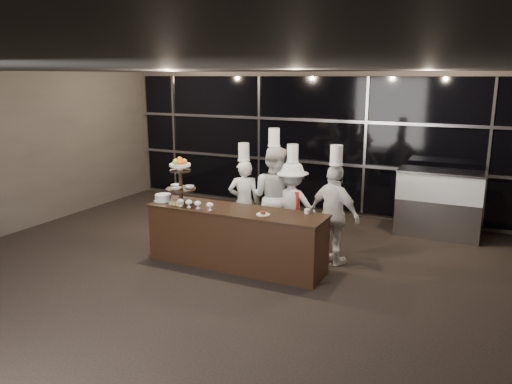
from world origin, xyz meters
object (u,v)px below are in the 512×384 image
at_px(buffet_counter, 236,238).
at_px(layer_cake, 163,198).
at_px(display_case, 439,200).
at_px(chef_c, 292,205).
at_px(chef_a, 244,201).
at_px(display_stand, 180,177).
at_px(chef_d, 334,214).
at_px(chef_b, 274,196).

height_order(buffet_counter, layer_cake, layer_cake).
height_order(display_case, chef_c, chef_c).
distance_m(layer_cake, chef_a, 1.43).
xyz_separation_m(layer_cake, display_case, (3.98, 3.01, -0.29)).
relative_size(display_stand, chef_d, 0.39).
relative_size(display_case, chef_a, 0.84).
distance_m(chef_a, chef_b, 0.53).
xyz_separation_m(display_case, chef_a, (-3.03, -1.95, 0.10)).
xyz_separation_m(display_case, chef_b, (-2.53, -1.81, 0.21)).
bearing_deg(display_stand, layer_cake, -171.15).
xyz_separation_m(buffet_counter, chef_d, (1.33, 0.75, 0.35)).
bearing_deg(display_case, chef_a, -147.24).
distance_m(display_stand, chef_b, 1.67).
height_order(display_stand, display_case, display_stand).
distance_m(display_stand, display_case, 4.75).
height_order(buffet_counter, display_case, display_case).
distance_m(chef_a, chef_c, 0.85).
bearing_deg(display_stand, buffet_counter, 0.01).
xyz_separation_m(buffet_counter, chef_a, (-0.38, 1.01, 0.32)).
bearing_deg(display_stand, chef_d, 17.89).
relative_size(chef_b, chef_c, 1.14).
distance_m(display_case, chef_b, 3.12).
height_order(chef_c, chef_d, chef_d).
distance_m(display_stand, chef_c, 1.95).
bearing_deg(chef_a, chef_d, -8.56).
xyz_separation_m(display_case, chef_c, (-2.19, -1.80, 0.08)).
bearing_deg(chef_c, chef_d, -24.88).
distance_m(layer_cake, display_case, 5.00).
bearing_deg(chef_b, display_stand, -134.46).
distance_m(layer_cake, chef_b, 1.88).
distance_m(chef_c, chef_d, 0.96).
relative_size(display_case, chef_c, 0.83).
height_order(layer_cake, chef_c, chef_c).
bearing_deg(display_case, chef_c, -140.59).
height_order(buffet_counter, chef_d, chef_d).
xyz_separation_m(chef_c, chef_d, (0.87, -0.40, 0.05)).
xyz_separation_m(chef_a, chef_c, (0.84, 0.15, -0.02)).
relative_size(display_stand, chef_c, 0.41).
relative_size(chef_c, chef_d, 0.95).
xyz_separation_m(buffet_counter, chef_c, (0.46, 1.16, 0.30)).
height_order(layer_cake, display_case, display_case).
xyz_separation_m(display_stand, chef_d, (2.33, 0.75, -0.52)).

